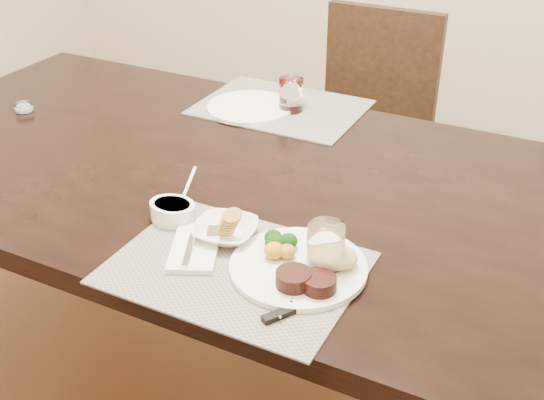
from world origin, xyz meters
The scene contains 14 objects.
ground_plane centered at (0.00, 0.00, 0.00)m, with size 4.50×4.50×0.00m, color #4C2A18.
dining_table centered at (0.00, 0.00, 0.67)m, with size 2.00×1.00×0.75m.
chair_far centered at (0.00, 0.93, 0.50)m, with size 0.42×0.42×0.90m.
placemat_near centered at (0.19, -0.35, 0.75)m, with size 0.46×0.34×0.00m, color slate.
placemat_far centered at (-0.09, 0.40, 0.75)m, with size 0.46×0.34×0.00m, color slate.
dinner_plate centered at (0.31, -0.30, 0.77)m, with size 0.26×0.26×0.05m.
napkin_fork centered at (0.09, -0.33, 0.76)m, with size 0.15×0.18×0.02m.
steak_knife centered at (0.33, -0.40, 0.76)m, with size 0.08×0.20×0.01m.
cracker_bowl centered at (0.12, -0.27, 0.77)m, with size 0.15×0.15×0.06m.
sauce_ramekin centered at (-0.01, -0.26, 0.78)m, with size 0.10×0.15×0.08m.
wine_glass_near centered at (0.34, -0.27, 0.80)m, with size 0.07×0.07×0.10m.
far_plate centered at (-0.16, 0.34, 0.76)m, with size 0.24×0.24×0.01m, color white.
wine_glass_far centered at (-0.05, 0.38, 0.80)m, with size 0.07×0.07×0.09m.
salt_cellar centered at (-0.73, 0.04, 0.76)m, with size 0.05×0.05×0.02m.
Camera 1 is at (0.72, -1.24, 1.51)m, focal length 45.00 mm.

